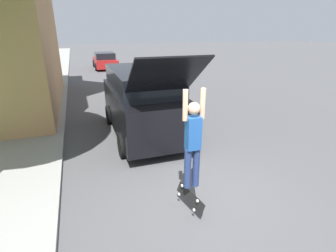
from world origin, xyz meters
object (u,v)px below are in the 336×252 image
at_px(suv_parked, 142,101).
at_px(skateboard, 190,197).
at_px(car_down_street, 105,61).
at_px(skateboarder, 193,139).

height_order(suv_parked, skateboard, suv_parked).
distance_m(suv_parked, car_down_street, 16.14).
xyz_separation_m(suv_parked, car_down_street, (0.56, 16.12, -0.47)).
xyz_separation_m(skateboarder, skateboard, (-0.04, -0.04, -1.18)).
height_order(car_down_street, skateboarder, skateboarder).
xyz_separation_m(suv_parked, skateboarder, (-0.09, -4.11, 0.35)).
height_order(car_down_street, skateboard, car_down_street).
bearing_deg(skateboarder, suv_parked, 88.80).
distance_m(car_down_street, skateboard, 20.28).
xyz_separation_m(suv_parked, skateboard, (-0.12, -4.15, -0.83)).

